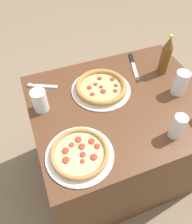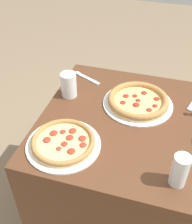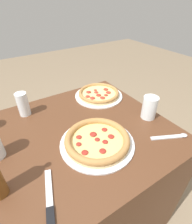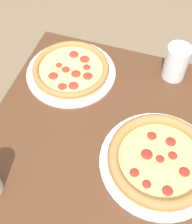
% 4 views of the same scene
% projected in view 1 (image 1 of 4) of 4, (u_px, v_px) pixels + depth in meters
% --- Properties ---
extents(ground_plane, '(8.00, 8.00, 0.00)m').
position_uv_depth(ground_plane, '(114.00, 166.00, 1.77)').
color(ground_plane, '#847056').
extents(table, '(0.98, 0.80, 0.76)m').
position_uv_depth(table, '(117.00, 140.00, 1.48)').
color(table, '#56331E').
rests_on(table, ground_plane).
extents(pizza_salami, '(0.31, 0.31, 0.04)m').
position_uv_depth(pizza_salami, '(80.00, 153.00, 0.96)').
color(pizza_salami, white).
rests_on(pizza_salami, table).
extents(pizza_pepperoni, '(0.34, 0.34, 0.04)m').
position_uv_depth(pizza_pepperoni, '(101.00, 87.00, 1.23)').
color(pizza_pepperoni, silver).
rests_on(pizza_pepperoni, table).
extents(glass_orange_juice, '(0.08, 0.08, 0.12)m').
position_uv_depth(glass_orange_juice, '(40.00, 101.00, 1.11)').
color(glass_orange_juice, white).
rests_on(glass_orange_juice, table).
extents(glass_cola, '(0.07, 0.07, 0.14)m').
position_uv_depth(glass_cola, '(180.00, 84.00, 1.18)').
color(glass_cola, white).
rests_on(glass_cola, table).
extents(glass_red_wine, '(0.06, 0.06, 0.13)m').
position_uv_depth(glass_red_wine, '(177.00, 128.00, 1.00)').
color(glass_red_wine, white).
rests_on(glass_red_wine, table).
extents(beer_bottle, '(0.06, 0.06, 0.25)m').
position_uv_depth(beer_bottle, '(166.00, 56.00, 1.26)').
color(beer_bottle, brown).
rests_on(beer_bottle, table).
extents(knife, '(0.09, 0.23, 0.01)m').
position_uv_depth(knife, '(133.00, 64.00, 1.39)').
color(knife, black).
rests_on(knife, table).
extents(spoon, '(0.17, 0.10, 0.01)m').
position_uv_depth(spoon, '(39.00, 86.00, 1.26)').
color(spoon, silver).
rests_on(spoon, table).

